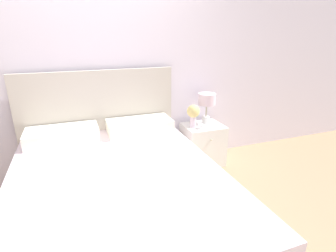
% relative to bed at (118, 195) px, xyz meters
% --- Properties ---
extents(ground_plane, '(12.00, 12.00, 0.00)m').
position_rel_bed_xyz_m(ground_plane, '(0.00, 1.02, -0.30)').
color(ground_plane, tan).
extents(wall_back, '(8.00, 0.06, 2.60)m').
position_rel_bed_xyz_m(wall_back, '(0.00, 1.09, 1.00)').
color(wall_back, white).
rests_on(wall_back, ground_plane).
extents(bed, '(1.71, 2.20, 1.22)m').
position_rel_bed_xyz_m(bed, '(0.00, 0.00, 0.00)').
color(bed, beige).
rests_on(bed, ground_plane).
extents(nightstand, '(0.49, 0.43, 0.52)m').
position_rel_bed_xyz_m(nightstand, '(1.22, 0.80, -0.04)').
color(nightstand, white).
rests_on(nightstand, ground_plane).
extents(table_lamp, '(0.22, 0.22, 0.38)m').
position_rel_bed_xyz_m(table_lamp, '(1.29, 0.86, 0.50)').
color(table_lamp, white).
rests_on(table_lamp, nightstand).
extents(flower_vase, '(0.15, 0.15, 0.28)m').
position_rel_bed_xyz_m(flower_vase, '(1.07, 0.78, 0.39)').
color(flower_vase, silver).
rests_on(flower_vase, nightstand).
extents(teacup, '(0.11, 0.11, 0.06)m').
position_rel_bed_xyz_m(teacup, '(1.14, 0.70, 0.24)').
color(teacup, white).
rests_on(teacup, nightstand).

